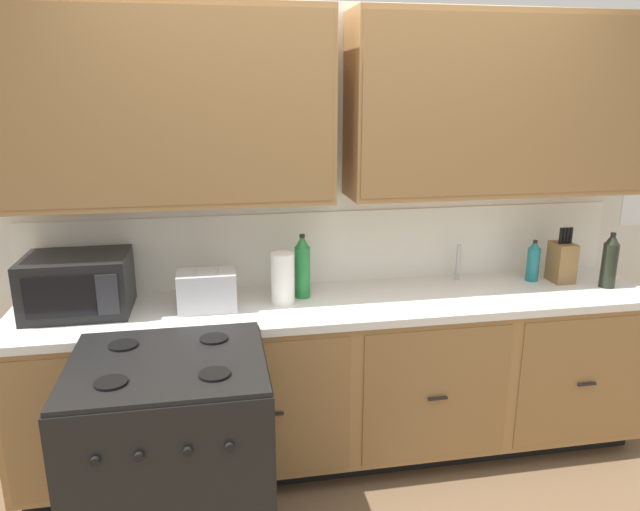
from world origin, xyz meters
TOP-DOWN VIEW (x-y plane):
  - ground_plane at (0.00, 0.00)m, footprint 8.12×8.12m
  - wall_unit at (0.00, 0.50)m, footprint 4.45×0.40m
  - counter_run at (0.00, 0.30)m, footprint 3.28×0.64m
  - stove_range at (-0.84, -0.33)m, footprint 0.76×0.68m
  - microwave at (-1.29, 0.36)m, footprint 0.48×0.37m
  - toaster at (-0.68, 0.29)m, footprint 0.28×0.18m
  - knife_block at (1.26, 0.38)m, footprint 0.11×0.14m
  - sink_faucet at (0.70, 0.51)m, footprint 0.02×0.02m
  - paper_towel_roll at (-0.31, 0.31)m, footprint 0.12×0.12m
  - bottle_dark at (1.45, 0.24)m, footprint 0.08×0.08m
  - bottle_green at (-0.20, 0.38)m, footprint 0.08×0.08m
  - bottle_teal at (1.11, 0.42)m, footprint 0.07×0.07m

SIDE VIEW (x-z plane):
  - ground_plane at x=0.00m, z-range 0.00..0.00m
  - counter_run at x=0.00m, z-range 0.01..0.92m
  - stove_range at x=-0.84m, z-range 0.00..0.95m
  - toaster at x=-0.68m, z-range 0.90..1.09m
  - sink_faucet at x=0.70m, z-range 0.90..1.10m
  - bottle_teal at x=1.11m, z-range 0.90..1.13m
  - knife_block at x=1.26m, z-range 0.86..1.17m
  - paper_towel_roll at x=-0.31m, z-range 0.90..1.16m
  - microwave at x=-1.29m, z-range 0.90..1.18m
  - bottle_dark at x=1.45m, z-range 0.90..1.20m
  - bottle_green at x=-0.20m, z-range 0.90..1.23m
  - wall_unit at x=0.00m, z-range 0.44..2.80m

